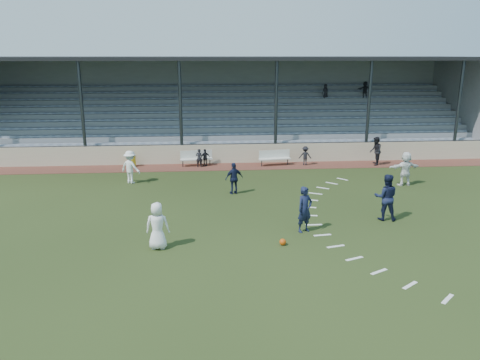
# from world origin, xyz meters

# --- Properties ---
(ground) EXTENTS (90.00, 90.00, 0.00)m
(ground) POSITION_xyz_m (0.00, 0.00, 0.00)
(ground) COLOR #253315
(ground) RESTS_ON ground
(cinder_track) EXTENTS (34.00, 2.00, 0.02)m
(cinder_track) POSITION_xyz_m (0.00, 10.50, 0.01)
(cinder_track) COLOR #582C23
(cinder_track) RESTS_ON ground
(retaining_wall) EXTENTS (34.00, 0.18, 1.20)m
(retaining_wall) POSITION_xyz_m (0.00, 11.55, 0.60)
(retaining_wall) COLOR beige
(retaining_wall) RESTS_ON ground
(bench_left) EXTENTS (2.04, 0.77, 0.95)m
(bench_left) POSITION_xyz_m (-2.08, 10.91, 0.58)
(bench_left) COLOR silver
(bench_left) RESTS_ON cinder_track
(bench_right) EXTENTS (2.04, 0.77, 0.95)m
(bench_right) POSITION_xyz_m (2.81, 10.64, 0.58)
(bench_right) COLOR silver
(bench_right) RESTS_ON cinder_track
(trash_bin) EXTENTS (0.45, 0.45, 0.73)m
(trash_bin) POSITION_xyz_m (-6.06, 10.96, 0.38)
(trash_bin) COLOR gold
(trash_bin) RESTS_ON cinder_track
(football) EXTENTS (0.25, 0.25, 0.25)m
(football) POSITION_xyz_m (1.23, -1.98, 0.12)
(football) COLOR #BF460B
(football) RESTS_ON ground
(player_white_lead) EXTENTS (0.88, 0.61, 1.73)m
(player_white_lead) POSITION_xyz_m (-3.30, -1.91, 0.86)
(player_white_lead) COLOR white
(player_white_lead) RESTS_ON ground
(player_navy_lead) EXTENTS (0.79, 0.70, 1.83)m
(player_navy_lead) POSITION_xyz_m (2.29, -0.69, 0.92)
(player_navy_lead) COLOR #131A36
(player_navy_lead) RESTS_ON ground
(player_navy_mid) EXTENTS (1.11, 0.96, 1.98)m
(player_navy_mid) POSITION_xyz_m (5.98, 0.41, 0.99)
(player_navy_mid) COLOR #131A36
(player_navy_mid) RESTS_ON ground
(player_white_wing) EXTENTS (1.33, 1.16, 1.78)m
(player_white_wing) POSITION_xyz_m (-5.57, 7.14, 0.89)
(player_white_wing) COLOR white
(player_white_wing) RESTS_ON ground
(player_navy_wing) EXTENTS (1.01, 0.67, 1.59)m
(player_navy_wing) POSITION_xyz_m (-0.12, 4.70, 0.79)
(player_navy_wing) COLOR #131A36
(player_navy_wing) RESTS_ON ground
(player_white_back) EXTENTS (1.74, 0.73, 1.82)m
(player_white_back) POSITION_xyz_m (9.05, 5.56, 0.91)
(player_white_back) COLOR white
(player_white_back) RESTS_ON ground
(official) EXTENTS (0.88, 1.01, 1.78)m
(official) POSITION_xyz_m (9.13, 10.23, 0.91)
(official) COLOR black
(official) RESTS_ON cinder_track
(sub_left_near) EXTENTS (0.46, 0.34, 1.14)m
(sub_left_near) POSITION_xyz_m (-1.90, 10.52, 0.59)
(sub_left_near) COLOR black
(sub_left_near) RESTS_ON cinder_track
(sub_left_far) EXTENTS (0.68, 0.49, 1.08)m
(sub_left_far) POSITION_xyz_m (-1.53, 10.70, 0.56)
(sub_left_far) COLOR black
(sub_left_far) RESTS_ON cinder_track
(sub_right) EXTENTS (0.84, 0.57, 1.19)m
(sub_right) POSITION_xyz_m (4.73, 10.54, 0.62)
(sub_right) COLOR black
(sub_right) RESTS_ON cinder_track
(grandstand) EXTENTS (34.60, 9.00, 6.61)m
(grandstand) POSITION_xyz_m (0.01, 16.26, 2.20)
(grandstand) COLOR gray
(grandstand) RESTS_ON ground
(penalty_arc) EXTENTS (3.89, 14.63, 0.01)m
(penalty_arc) POSITION_xyz_m (4.12, 0.00, 0.01)
(penalty_arc) COLOR white
(penalty_arc) RESTS_ON ground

